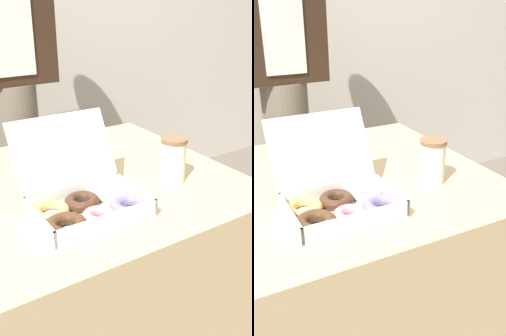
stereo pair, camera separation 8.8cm
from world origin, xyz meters
The scene contains 4 objects.
table centered at (0.00, 0.00, 0.35)m, with size 1.04×0.89×0.70m.
donut_box centered at (-0.05, -0.20, 0.74)m, with size 0.34×0.33×0.24m.
coffee_cup centered at (0.28, -0.16, 0.77)m, with size 0.08×0.08×0.14m.
person_customer centered at (0.05, 0.68, 0.95)m, with size 0.39×0.22×1.71m.
Camera 2 is at (-0.40, -1.10, 1.25)m, focal length 42.00 mm.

